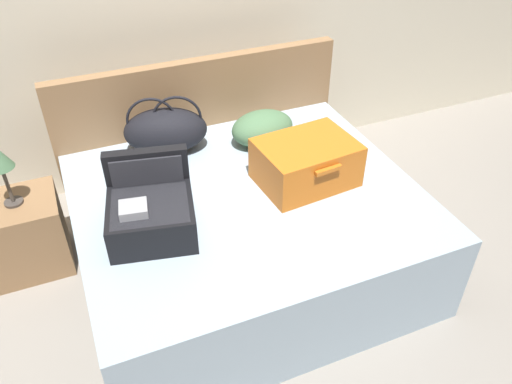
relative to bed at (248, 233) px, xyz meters
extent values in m
plane|color=gray|center=(0.00, -0.40, -0.28)|extent=(12.00, 12.00, 0.00)
cube|color=#99ADBC|center=(0.00, 0.00, 0.00)|extent=(1.83, 1.57, 0.56)
cube|color=olive|center=(0.00, 0.83, 0.22)|extent=(1.86, 0.08, 1.01)
cube|color=#D16619|center=(0.34, -0.01, 0.38)|extent=(0.55, 0.43, 0.20)
cube|color=#28282D|center=(0.34, -0.01, 0.41)|extent=(0.48, 0.38, 0.14)
cube|color=#1E33A5|center=(0.26, -0.06, 0.49)|extent=(0.12, 0.12, 0.04)
cube|color=#D16619|center=(0.34, -0.01, 0.50)|extent=(0.55, 0.43, 0.05)
cube|color=#D16619|center=(0.36, -0.21, 0.48)|extent=(0.16, 0.04, 0.02)
cube|color=black|center=(-0.55, -0.12, 0.37)|extent=(0.47, 0.44, 0.19)
cube|color=#28282D|center=(-0.55, -0.12, 0.40)|extent=(0.42, 0.38, 0.13)
cube|color=#99999E|center=(-0.63, -0.15, 0.49)|extent=(0.15, 0.14, 0.05)
cube|color=black|center=(-0.50, 0.08, 0.46)|extent=(0.41, 0.14, 0.36)
cube|color=#28282D|center=(-0.51, 0.05, 0.46)|extent=(0.34, 0.08, 0.31)
ellipsoid|color=black|center=(-0.28, 0.61, 0.41)|extent=(0.55, 0.40, 0.27)
torus|color=black|center=(-0.36, 0.62, 0.49)|extent=(0.29, 0.09, 0.29)
torus|color=black|center=(-0.21, 0.59, 0.49)|extent=(0.29, 0.09, 0.29)
ellipsoid|color=#4C724C|center=(0.29, 0.46, 0.38)|extent=(0.41, 0.31, 0.20)
cube|color=olive|center=(-1.19, 0.54, -0.04)|extent=(0.44, 0.40, 0.47)
cylinder|color=#3F3833|center=(-1.19, 0.54, 0.20)|extent=(0.10, 0.10, 0.02)
cylinder|color=#4C443D|center=(-1.19, 0.54, 0.32)|extent=(0.02, 0.02, 0.23)
camera|label=1|loc=(-0.80, -2.05, 1.97)|focal=35.87mm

